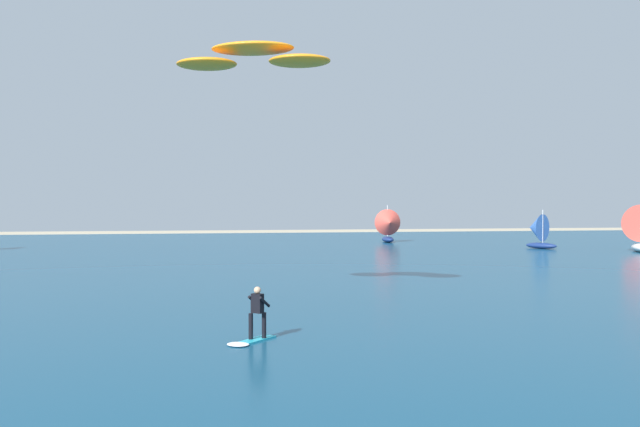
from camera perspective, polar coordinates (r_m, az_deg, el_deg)
ocean at (r=53.26m, az=-4.51°, el=-3.79°), size 160.00×90.00×0.10m
kitesurfer at (r=21.19m, az=-5.62°, el=-9.08°), size 1.73×1.83×1.67m
kite at (r=29.12m, az=-5.71°, el=13.02°), size 6.92×4.14×1.00m
sailboat_near_shore at (r=66.43m, az=25.35°, el=-1.06°), size 3.73×4.16×4.68m
sailboat_trailing at (r=74.14m, az=5.81°, el=-1.01°), size 3.00×3.52×4.07m
sailboat_far_left at (r=67.12m, az=17.84°, el=-1.40°), size 3.04×3.30×3.66m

